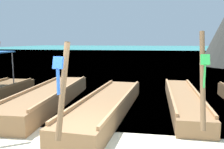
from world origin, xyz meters
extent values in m
plane|color=teal|center=(0.00, 61.80, 0.00)|extent=(120.00, 120.00, 0.00)
cylinder|color=#4C4C51|center=(-4.72, 5.16, 1.31)|extent=(0.05, 0.05, 1.44)
cube|color=olive|center=(-2.61, 4.21, 0.30)|extent=(1.65, 6.66, 0.60)
cube|color=#AF7F52|center=(-3.26, 4.18, 0.65)|extent=(0.33, 6.08, 0.10)
cube|color=#AF7F52|center=(-1.96, 4.23, 0.65)|extent=(0.33, 6.08, 0.10)
cube|color=olive|center=(-0.11, 3.44, 0.29)|extent=(1.82, 6.67, 0.57)
cube|color=#AF7F52|center=(-0.72, 3.49, 0.62)|extent=(0.55, 6.05, 0.10)
cube|color=#AF7F52|center=(0.51, 3.39, 0.62)|extent=(0.55, 6.05, 0.10)
cylinder|color=brown|center=(-0.37, 0.02, 1.54)|extent=(0.17, 0.69, 1.97)
cube|color=blue|center=(-0.38, -0.14, 2.11)|extent=(0.21, 0.14, 0.25)
cube|color=blue|center=(-0.38, -0.16, 1.74)|extent=(0.04, 0.08, 0.51)
cube|color=olive|center=(2.63, 4.86, 0.25)|extent=(1.13, 6.50, 0.49)
cube|color=#AF7F52|center=(2.13, 4.86, 0.54)|extent=(0.12, 5.97, 0.10)
cube|color=#AF7F52|center=(3.13, 4.86, 0.54)|extent=(0.12, 5.97, 0.10)
cylinder|color=brown|center=(2.60, 1.38, 1.63)|extent=(0.13, 0.89, 2.30)
cube|color=green|center=(2.60, 1.21, 2.11)|extent=(0.20, 0.14, 0.25)
cube|color=green|center=(2.60, 1.19, 1.72)|extent=(0.03, 0.08, 0.53)
camera|label=1|loc=(1.43, -4.50, 2.53)|focal=38.26mm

